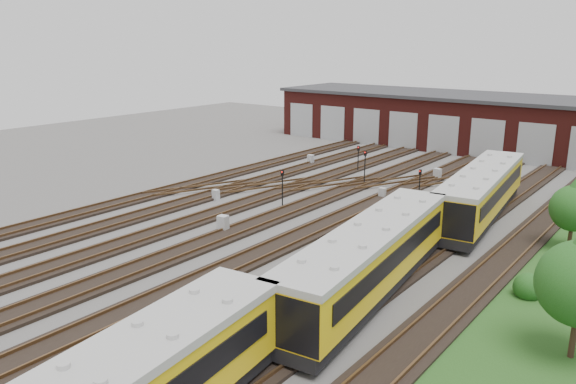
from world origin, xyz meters
The scene contains 15 objects.
ground centered at (0.00, 0.00, 0.00)m, with size 120.00×120.00×0.00m, color #474442.
track_network centered at (-0.17, 0.59, 0.11)m, with size 30.40×70.00×0.33m.
maintenance_shed centered at (-0.01, 39.97, 3.20)m, with size 51.00×12.50×6.35m.
metro_train centered at (10.00, -3.55, 2.04)m, with size 4.86×48.42×3.35m.
signal_mast_0 centered at (-3.49, 6.41, 1.86)m, with size 0.27×0.26×2.89m.
signal_mast_1 centered at (-4.92, 20.27, 1.69)m, with size 0.26×0.25×2.60m.
signal_mast_2 centered at (-1.66, 15.96, 2.01)m, with size 0.25×0.24×3.17m.
signal_mast_3 centered at (4.12, 14.88, 1.59)m, with size 0.23×0.21×2.47m.
relay_cabinet_0 centered at (-8.75, 4.34, 0.44)m, with size 0.53×0.44×0.88m, color #B8BABD.
relay_cabinet_1 centered at (-10.74, 20.38, 0.49)m, with size 0.59×0.49×0.99m, color #B8BABD.
relay_cabinet_2 centered at (-2.89, -0.85, 0.56)m, with size 0.67×0.56×1.11m, color #B8BABD.
relay_cabinet_3 centered at (1.64, 13.20, 0.43)m, with size 0.52×0.43×0.87m, color #B8BABD.
relay_cabinet_4 centered at (2.56, 22.17, 0.51)m, with size 0.62×0.51×1.03m, color #B8BABD.
tree_3 centered at (16.54, 9.79, 3.04)m, with size 2.85×2.85×4.73m.
bush_0 centered at (16.42, 1.28, 0.74)m, with size 1.48×1.48×1.48m, color #1B4513.
Camera 1 is at (22.79, -26.79, 12.58)m, focal length 35.00 mm.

